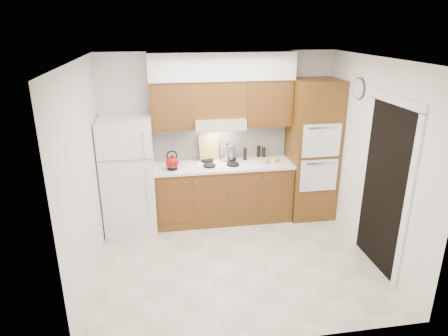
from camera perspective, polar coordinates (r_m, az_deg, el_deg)
name	(u,v)px	position (r m, az deg, el deg)	size (l,w,h in m)	color
floor	(236,259)	(5.49, 1.70, -12.92)	(3.60, 3.60, 0.00)	beige
ceiling	(238,60)	(4.63, 2.04, 15.23)	(3.60, 3.60, 0.00)	white
wall_back	(219,136)	(6.32, -0.76, 4.55)	(3.60, 0.02, 2.60)	white
wall_left	(85,177)	(4.91, -19.24, -1.24)	(0.02, 3.00, 2.60)	white
wall_right	(373,161)	(5.53, 20.49, 0.97)	(0.02, 3.00, 2.60)	white
fridge	(129,176)	(6.07, -13.46, -1.06)	(0.75, 0.72, 1.72)	white
base_cabinets	(223,193)	(6.33, -0.10, -3.61)	(2.11, 0.60, 0.90)	brown
countertop	(223,165)	(6.14, -0.08, 0.37)	(2.13, 0.62, 0.04)	white
backsplash	(220,141)	(6.33, -0.51, 3.82)	(2.11, 0.03, 0.56)	white
oven_cabinet	(312,150)	(6.44, 12.47, 2.52)	(0.70, 0.65, 2.20)	brown
upper_cab_left	(172,105)	(5.97, -7.43, 8.89)	(0.63, 0.33, 0.70)	brown
upper_cab_right	(267,102)	(6.18, 6.10, 9.32)	(0.73, 0.33, 0.70)	brown
range_hood	(219,123)	(6.03, -0.69, 6.49)	(0.75, 0.45, 0.15)	silver
upper_cab_over_hood	(219,99)	(6.02, -0.79, 9.87)	(0.75, 0.33, 0.55)	brown
soffit	(222,66)	(5.94, -0.30, 14.37)	(2.13, 0.36, 0.40)	silver
cooktop	(220,164)	(6.15, -0.57, 0.64)	(0.74, 0.50, 0.01)	white
doorway	(384,189)	(5.33, 21.85, -2.80)	(0.02, 0.90, 2.10)	black
wall_clock	(359,89)	(5.80, 18.75, 10.70)	(0.30, 0.30, 0.02)	#3F3833
kettle	(172,163)	(5.92, -7.41, 0.75)	(0.19, 0.19, 0.19)	#910A0B
cutting_board	(209,148)	(6.25, -2.15, 2.84)	(0.31, 0.02, 0.42)	tan
stock_pot	(227,152)	(6.25, 0.45, 2.29)	(0.21, 0.21, 0.22)	#B1B1B6
condiment_a	(245,154)	(6.31, 3.03, 2.04)	(0.06, 0.06, 0.20)	black
condiment_b	(258,152)	(6.47, 4.95, 2.35)	(0.06, 0.06, 0.18)	black
condiment_c	(264,152)	(6.48, 5.69, 2.26)	(0.06, 0.06, 0.16)	black
orange_near	(277,160)	(6.25, 7.56, 1.10)	(0.07, 0.07, 0.07)	#D64C0B
orange_far	(267,161)	(6.21, 6.22, 1.03)	(0.07, 0.07, 0.07)	orange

